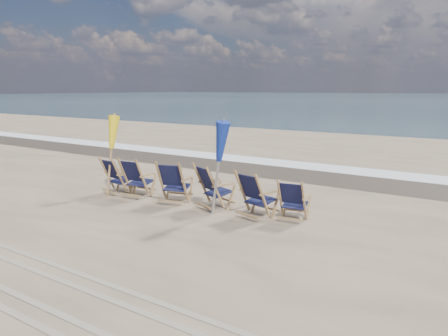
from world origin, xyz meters
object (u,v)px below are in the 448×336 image
object	(u,v)px
umbrella_yellow	(109,136)
beach_chair_1	(142,179)
beach_chair_4	(262,197)
umbrella_blue	(217,145)
beach_chair_2	(183,183)
beach_chair_3	(215,189)
beach_chair_0	(119,177)
beach_chair_5	(304,202)

from	to	relation	value
umbrella_yellow	beach_chair_1	bearing A→B (deg)	5.48
beach_chair_1	beach_chair_4	xyz separation A→B (m)	(3.36, 0.03, 0.00)
beach_chair_4	umbrella_yellow	bearing A→B (deg)	14.83
umbrella_blue	beach_chair_2	bearing A→B (deg)	166.85
beach_chair_1	beach_chair_2	size ratio (longest dim) A/B	0.98
beach_chair_2	umbrella_blue	xyz separation A→B (m)	(1.16, -0.27, 1.03)
beach_chair_3	beach_chair_1	bearing A→B (deg)	24.08
beach_chair_0	umbrella_yellow	world-z (taller)	umbrella_yellow
umbrella_yellow	beach_chair_0	bearing A→B (deg)	3.15
beach_chair_3	umbrella_yellow	size ratio (longest dim) A/B	0.52
beach_chair_2	beach_chair_4	bearing A→B (deg)	162.77
beach_chair_0	beach_chair_3	world-z (taller)	beach_chair_3
beach_chair_0	beach_chair_4	size ratio (longest dim) A/B	0.95
beach_chair_0	beach_chair_1	distance (m)	0.73
beach_chair_5	beach_chair_3	bearing A→B (deg)	2.84
beach_chair_4	beach_chair_5	bearing A→B (deg)	-138.71
beach_chair_5	umbrella_blue	xyz separation A→B (m)	(-1.75, -0.57, 1.10)
beach_chair_1	beach_chair_5	world-z (taller)	beach_chair_1
beach_chair_2	beach_chair_3	distance (m)	0.96
beach_chair_1	beach_chair_4	bearing A→B (deg)	176.27
beach_chair_4	beach_chair_5	size ratio (longest dim) A/B	1.15
beach_chair_1	umbrella_yellow	distance (m)	1.44
beach_chair_0	beach_chair_3	size ratio (longest dim) A/B	0.93
beach_chair_1	beach_chair_3	world-z (taller)	beach_chair_3
umbrella_yellow	umbrella_blue	world-z (taller)	umbrella_blue
beach_chair_4	umbrella_blue	size ratio (longest dim) A/B	0.50
beach_chair_2	beach_chair_3	xyz separation A→B (m)	(0.96, -0.07, 0.00)
beach_chair_4	beach_chair_2	bearing A→B (deg)	10.50
beach_chair_3	umbrella_yellow	xyz separation A→B (m)	(-3.17, -0.16, 1.00)
beach_chair_2	beach_chair_4	world-z (taller)	beach_chair_2
beach_chair_3	umbrella_yellow	distance (m)	3.33
beach_chair_4	beach_chair_5	xyz separation A→B (m)	(0.74, 0.40, -0.07)
beach_chair_1	umbrella_blue	size ratio (longest dim) A/B	0.50
beach_chair_0	beach_chair_2	xyz separation A→B (m)	(1.92, 0.21, 0.03)
umbrella_blue	beach_chair_1	bearing A→B (deg)	176.56
beach_chair_0	beach_chair_1	size ratio (longest dim) A/B	0.95
beach_chair_5	beach_chair_4	bearing A→B (deg)	20.37
beach_chair_2	umbrella_yellow	xyz separation A→B (m)	(-2.21, -0.23, 1.00)
beach_chair_1	beach_chair_2	distance (m)	1.20
beach_chair_1	beach_chair_0	bearing A→B (deg)	2.17
beach_chair_3	beach_chair_2	bearing A→B (deg)	18.38
beach_chair_2	beach_chair_3	world-z (taller)	beach_chair_3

